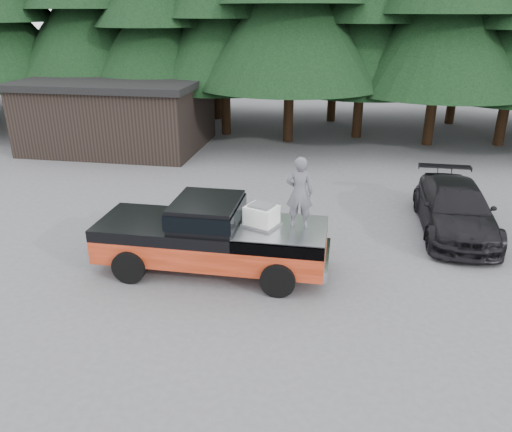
% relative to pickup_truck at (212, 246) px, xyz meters
% --- Properties ---
extents(ground, '(120.00, 120.00, 0.00)m').
position_rel_pickup_truck_xyz_m(ground, '(1.32, -0.38, -0.67)').
color(ground, '#4F4E51').
rests_on(ground, ground).
extents(pickup_truck, '(6.00, 2.04, 1.33)m').
position_rel_pickup_truck_xyz_m(pickup_truck, '(0.00, 0.00, 0.00)').
color(pickup_truck, red).
rests_on(pickup_truck, ground).
extents(truck_cab, '(1.66, 1.90, 0.59)m').
position_rel_pickup_truck_xyz_m(truck_cab, '(-0.10, 0.00, 0.96)').
color(truck_cab, black).
rests_on(truck_cab, pickup_truck).
extents(air_compressor, '(0.90, 0.83, 0.50)m').
position_rel_pickup_truck_xyz_m(air_compressor, '(1.29, 0.01, 0.91)').
color(air_compressor, silver).
rests_on(air_compressor, pickup_truck).
extents(man_on_bed, '(0.68, 0.47, 1.79)m').
position_rel_pickup_truck_xyz_m(man_on_bed, '(2.19, 0.12, 1.56)').
color(man_on_bed, '#504F56').
rests_on(man_on_bed, pickup_truck).
extents(parked_car, '(2.04, 5.03, 1.46)m').
position_rel_pickup_truck_xyz_m(parked_car, '(6.62, 3.68, 0.06)').
color(parked_car, black).
rests_on(parked_car, ground).
extents(utility_building, '(8.40, 6.40, 3.30)m').
position_rel_pickup_truck_xyz_m(utility_building, '(-7.68, 11.62, 1.00)').
color(utility_building, black).
rests_on(utility_building, ground).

